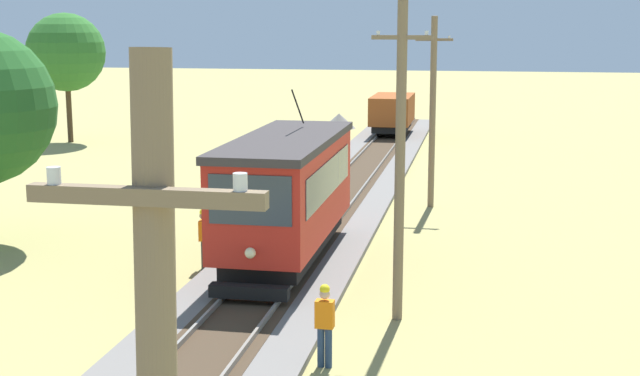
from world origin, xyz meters
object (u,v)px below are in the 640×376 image
object	(u,v)px
utility_pole_near_tram	(400,159)
second_worker	(204,236)
freight_car	(392,113)
gravel_pile	(339,121)
tree_right_near	(66,52)
utility_pole_mid	(433,111)
track_worker	(325,322)
red_tram	(287,192)

from	to	relation	value
utility_pole_near_tram	second_worker	distance (m)	7.36
freight_car	gravel_pile	xyz separation A→B (m)	(-4.06, 4.14, -1.05)
freight_car	tree_right_near	size ratio (longest dim) A/B	0.68
utility_pole_mid	track_worker	world-z (taller)	utility_pole_mid
utility_pole_near_tram	track_worker	xyz separation A→B (m)	(-1.19, -3.28, -2.92)
track_worker	utility_pole_mid	bearing A→B (deg)	-2.11
tree_right_near	track_worker	bearing A→B (deg)	-55.68
red_tram	freight_car	distance (m)	29.62
red_tram	tree_right_near	world-z (taller)	tree_right_near
utility_pole_near_tram	gravel_pile	world-z (taller)	utility_pole_near_tram
red_tram	utility_pole_near_tram	xyz separation A→B (m)	(3.65, -4.03, 1.71)
utility_pole_mid	gravel_pile	xyz separation A→B (m)	(-7.71, 24.78, -3.24)
red_tram	track_worker	bearing A→B (deg)	-71.38
gravel_pile	tree_right_near	world-z (taller)	tree_right_near
utility_pole_near_tram	second_worker	world-z (taller)	utility_pole_near_tram
track_worker	second_worker	xyz separation A→B (m)	(-4.74, 6.51, 0.00)
utility_pole_near_tram	freight_car	bearing A→B (deg)	96.19
red_tram	utility_pole_mid	distance (m)	9.81
red_tram	tree_right_near	distance (m)	30.51
red_tram	freight_car	xyz separation A→B (m)	(-0.00, 29.62, -0.64)
freight_car	utility_pole_near_tram	distance (m)	33.92
second_worker	tree_right_near	bearing A→B (deg)	-63.89
red_tram	freight_car	world-z (taller)	red_tram
gravel_pile	track_worker	xyz separation A→B (m)	(6.52, -41.06, 0.48)
red_tram	tree_right_near	size ratio (longest dim) A/B	1.11
utility_pole_near_tram	tree_right_near	distance (m)	35.80
red_tram	second_worker	world-z (taller)	red_tram
utility_pole_mid	gravel_pile	world-z (taller)	utility_pole_mid
utility_pole_near_tram	track_worker	bearing A→B (deg)	-109.89
freight_car	red_tram	bearing A→B (deg)	-89.99
gravel_pile	utility_pole_mid	bearing A→B (deg)	-72.72
utility_pole_near_tram	second_worker	bearing A→B (deg)	151.38
gravel_pile	track_worker	distance (m)	41.58
utility_pole_near_tram	tree_right_near	xyz separation A→B (m)	(-22.44, 27.85, 1.44)
tree_right_near	utility_pole_mid	bearing A→B (deg)	-33.50
red_tram	track_worker	world-z (taller)	red_tram
freight_car	track_worker	xyz separation A→B (m)	(2.47, -36.92, -0.57)
gravel_pile	red_tram	bearing A→B (deg)	-83.14
freight_car	utility_pole_near_tram	world-z (taller)	utility_pole_near_tram
track_worker	gravel_pile	bearing A→B (deg)	11.08
utility_pole_mid	second_worker	xyz separation A→B (m)	(-5.93, -9.77, -2.76)
second_worker	tree_right_near	xyz separation A→B (m)	(-16.51, 24.62, 4.36)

